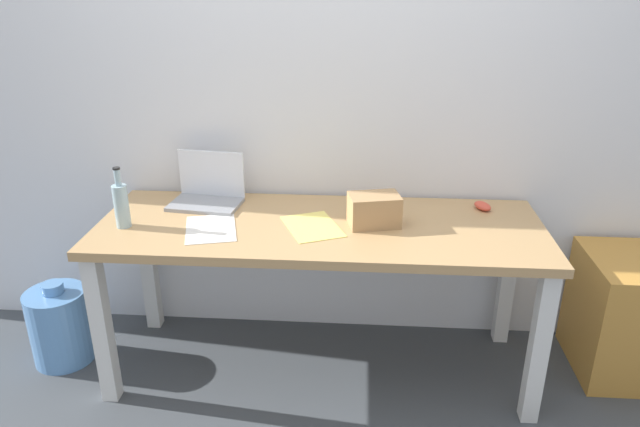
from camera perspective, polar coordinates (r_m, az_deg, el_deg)
The scene contains 11 objects.
ground_plane at distance 2.97m, azimuth 0.00°, elevation -14.51°, with size 8.00×8.00×0.00m, color #42474C.
back_wall at distance 2.82m, azimuth 0.63°, elevation 12.61°, with size 5.20×0.08×2.60m, color white.
desk at distance 2.62m, azimuth 0.00°, elevation -2.95°, with size 1.96×0.71×0.76m.
laptop_left at distance 2.84m, azimuth -10.86°, elevation 2.00°, with size 0.35×0.25×0.24m.
beer_bottle at distance 2.66m, azimuth -18.73°, elevation 0.87°, with size 0.06×0.06×0.27m.
computer_mouse at distance 2.83m, azimuth 15.50°, elevation 0.71°, with size 0.06×0.10×0.03m, color #D84C38.
cardboard_box at distance 2.56m, azimuth 5.27°, elevation 0.34°, with size 0.22×0.14×0.14m, color tan.
paper_sheet_center at distance 2.55m, azimuth -0.73°, elevation -1.27°, with size 0.21×0.30×0.00m, color #F4E06B.
paper_sheet_front_left at distance 2.57m, azimuth -10.56°, elevation -1.45°, with size 0.21×0.30×0.00m, color white.
water_cooler_jug at distance 3.17m, azimuth -23.91°, elevation -9.89°, with size 0.29×0.29×0.42m.
filing_cabinet at distance 3.14m, azimuth 27.38°, elevation -8.73°, with size 0.40×0.48×0.58m, color #C68938.
Camera 1 is at (0.17, -2.35, 1.80)m, focal length 32.97 mm.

